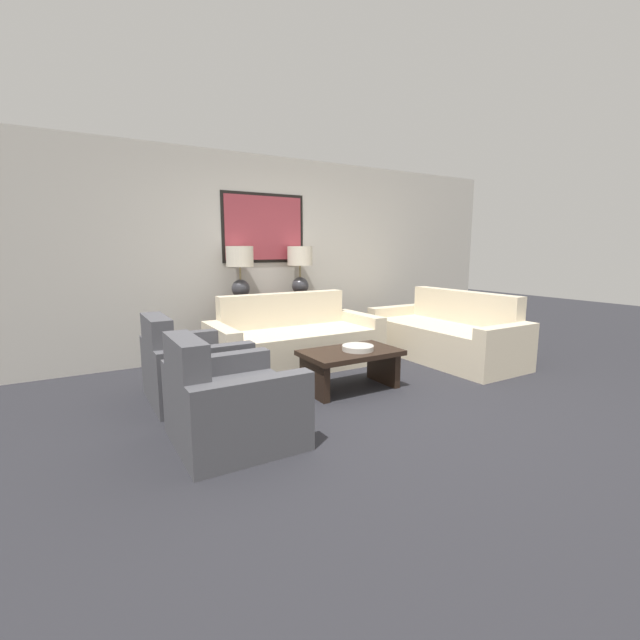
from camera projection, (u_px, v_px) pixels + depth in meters
ground_plane at (367, 401)px, 4.04m from camera, size 20.00×20.00×0.00m
back_wall at (263, 256)px, 5.86m from camera, size 8.22×0.12×2.65m
console_table at (272, 326)px, 5.79m from camera, size 1.30×0.38×0.78m
table_lamp_left at (240, 267)px, 5.44m from camera, size 0.34×0.34×0.68m
table_lamp_right at (300, 265)px, 5.87m from camera, size 0.34×0.34×0.68m
couch_by_back_wall at (295, 342)px, 5.24m from camera, size 2.05×0.92×0.87m
couch_by_side at (445, 336)px, 5.61m from camera, size 0.92×2.05×0.87m
coffee_table at (350, 362)px, 4.36m from camera, size 0.98×0.60×0.41m
decorative_bowl at (358, 348)px, 4.33m from camera, size 0.32×0.32×0.05m
armchair_near_back_wall at (193, 370)px, 4.08m from camera, size 0.86×0.90×0.83m
armchair_near_camera at (230, 405)px, 3.16m from camera, size 0.86×0.90×0.83m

